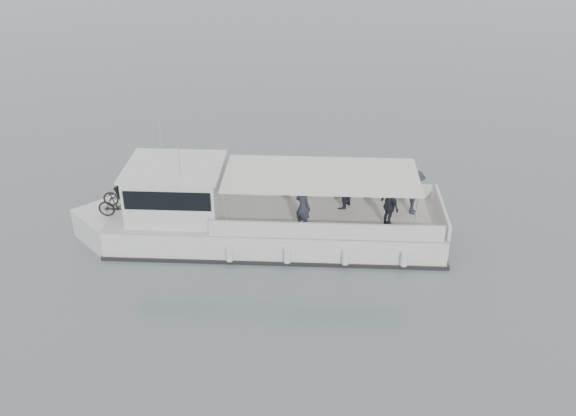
% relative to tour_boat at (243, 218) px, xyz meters
% --- Properties ---
extents(ground, '(1400.00, 1400.00, 0.00)m').
position_rel_tour_boat_xyz_m(ground, '(-2.64, -3.21, -1.02)').
color(ground, slate).
rests_on(ground, ground).
extents(tour_boat, '(14.79, 7.05, 6.23)m').
position_rel_tour_boat_xyz_m(tour_boat, '(0.00, 0.00, 0.00)').
color(tour_boat, white).
rests_on(tour_boat, ground).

